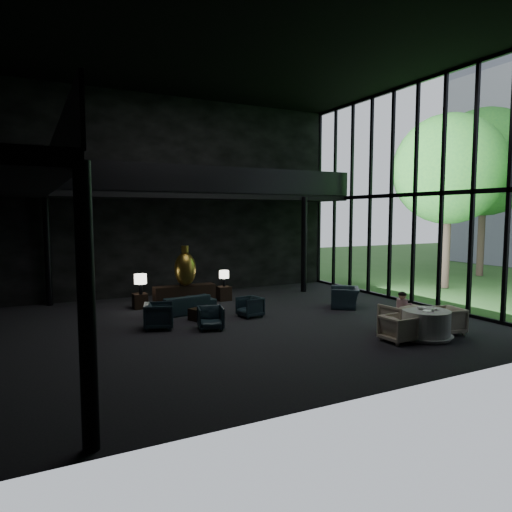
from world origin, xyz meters
name	(u,v)px	position (x,y,z in m)	size (l,w,h in m)	color
floor	(241,324)	(0.00, 0.00, 0.00)	(14.00, 12.00, 0.02)	black
ceiling	(241,48)	(0.00, 0.00, 8.00)	(14.00, 12.00, 0.02)	black
wall_back	(179,197)	(0.00, 6.00, 4.00)	(14.00, 0.04, 8.00)	black
wall_front	(386,174)	(0.00, -6.00, 4.00)	(14.00, 0.04, 8.00)	black
curtain_wall	(415,194)	(6.95, 0.00, 4.00)	(0.20, 12.00, 8.00)	black
mezzanine_left	(8,184)	(-6.00, 0.00, 4.00)	(2.00, 12.00, 0.25)	black
mezzanine_back	(211,196)	(1.00, 5.00, 4.00)	(12.00, 2.00, 0.25)	black
railing_left	(54,160)	(-5.00, 0.00, 4.60)	(0.06, 12.00, 1.00)	black
railing_back	(220,179)	(1.00, 4.00, 4.60)	(12.00, 0.06, 1.00)	black
column_sw	(87,309)	(-5.00, -5.70, 2.00)	(0.24, 0.24, 4.00)	black
column_nw	(48,250)	(-5.00, 5.70, 2.00)	(0.24, 0.24, 4.00)	black
column_ne	(304,245)	(4.80, 4.00, 2.00)	(0.24, 0.24, 4.00)	black
tree_near	(449,170)	(11.00, 2.00, 5.23)	(4.80, 4.80, 7.65)	#382D23
tree_far	(484,163)	(16.00, 4.00, 5.99)	(5.60, 5.60, 8.80)	#382D23
console	(185,295)	(-0.61, 3.58, 0.36)	(2.24, 0.51, 0.71)	black
bronze_urn	(185,269)	(-0.61, 3.45, 1.33)	(0.78, 0.78, 1.45)	#9F681F
side_table_left	(140,301)	(-2.21, 3.65, 0.26)	(0.48, 0.48, 0.52)	black
table_lamp_left	(140,280)	(-2.21, 3.50, 1.03)	(0.42, 0.42, 0.70)	black
side_table_right	(224,293)	(0.99, 3.71, 0.27)	(0.49, 0.49, 0.54)	black
table_lamp_right	(224,275)	(0.99, 3.67, 0.98)	(0.37, 0.37, 0.61)	black
sofa	(183,301)	(-1.12, 2.16, 0.42)	(2.16, 0.63, 0.85)	#2B3D49
lounge_armchair_west	(159,314)	(-2.36, 0.55, 0.44)	(0.86, 0.80, 0.88)	black
lounge_armchair_east	(250,307)	(0.64, 0.74, 0.32)	(0.63, 0.59, 0.65)	black
lounge_armchair_south	(211,318)	(-1.07, -0.20, 0.34)	(0.67, 0.62, 0.68)	#142131
window_armchair	(345,294)	(4.28, 0.53, 0.49)	(1.12, 0.73, 0.98)	black
coffee_table	(206,314)	(-0.76, 0.97, 0.18)	(0.82, 0.82, 0.36)	black
dining_table	(426,326)	(3.71, -3.64, 0.33)	(1.41, 1.41, 0.75)	white
dining_chair_north	(399,314)	(3.59, -2.77, 0.48)	(0.93, 0.87, 0.95)	#AEA58A
dining_chair_east	(446,319)	(4.55, -3.58, 0.43)	(0.83, 0.77, 0.85)	#B6A88B
dining_chair_west	(398,328)	(2.79, -3.57, 0.37)	(0.72, 0.67, 0.74)	#AFA891
child	(402,303)	(3.76, -2.72, 0.77)	(0.31, 0.31, 0.65)	pink
plate_a	(427,311)	(3.62, -3.74, 0.76)	(0.26, 0.26, 0.02)	white
plate_b	(422,307)	(3.85, -3.36, 0.76)	(0.25, 0.25, 0.02)	white
saucer	(436,310)	(3.94, -3.75, 0.76)	(0.15, 0.15, 0.01)	white
coffee_cup	(436,309)	(3.89, -3.79, 0.79)	(0.08, 0.08, 0.06)	white
cereal_bowl	(421,308)	(3.65, -3.50, 0.79)	(0.16, 0.16, 0.08)	white
cream_pot	(433,310)	(3.70, -3.87, 0.79)	(0.07, 0.07, 0.08)	#99999E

